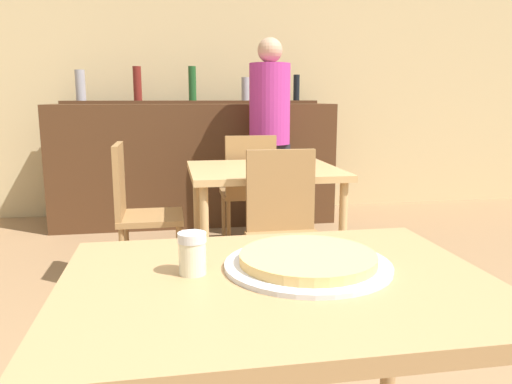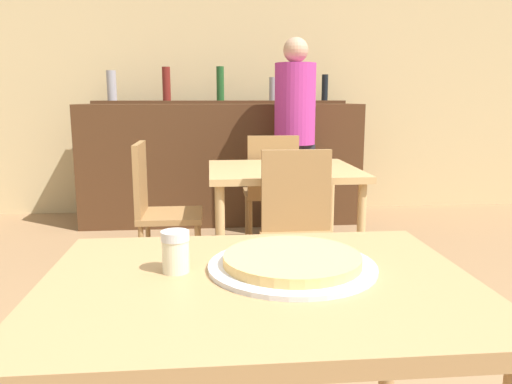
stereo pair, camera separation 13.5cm
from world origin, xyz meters
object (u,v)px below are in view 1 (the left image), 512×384
(chair_far_side_left, at_px, (137,205))
(pizza_tray, at_px, (308,261))
(person_standing, at_px, (270,131))
(chair_far_side_front, at_px, (284,223))
(chair_far_side_back, at_px, (249,185))
(cheese_shaker, at_px, (192,253))

(chair_far_side_left, relative_size, pizza_tray, 2.19)
(chair_far_side_left, xyz_separation_m, person_standing, (1.05, 1.01, 0.38))
(chair_far_side_left, bearing_deg, person_standing, -46.01)
(chair_far_side_front, distance_m, chair_far_side_left, 1.00)
(chair_far_side_left, distance_m, pizza_tray, 2.07)
(pizza_tray, bearing_deg, chair_far_side_left, 105.09)
(chair_far_side_back, xyz_separation_m, pizza_tray, (-0.27, -2.59, 0.27))
(chair_far_side_left, bearing_deg, chair_far_side_front, -126.79)
(chair_far_side_back, bearing_deg, pizza_tray, 84.07)
(chair_far_side_left, height_order, pizza_tray, chair_far_side_left)
(chair_far_side_front, bearing_deg, pizza_tray, -100.98)
(pizza_tray, distance_m, person_standing, 3.05)
(pizza_tray, xyz_separation_m, cheese_shaker, (-0.28, 0.00, 0.04))
(pizza_tray, distance_m, cheese_shaker, 0.28)
(chair_far_side_back, relative_size, person_standing, 0.54)
(chair_far_side_front, xyz_separation_m, person_standing, (0.25, 1.62, 0.38))
(chair_far_side_back, distance_m, pizza_tray, 2.62)
(chair_far_side_front, relative_size, chair_far_side_left, 1.00)
(cheese_shaker, bearing_deg, chair_far_side_back, 77.96)
(cheese_shaker, distance_m, person_standing, 3.10)
(chair_far_side_front, distance_m, cheese_shaker, 1.52)
(chair_far_side_front, xyz_separation_m, chair_far_side_back, (0.00, 1.20, 0.00))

